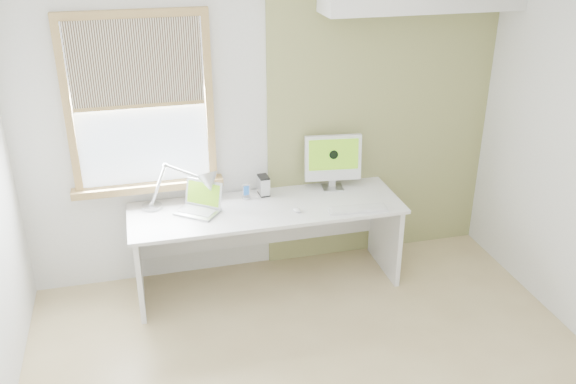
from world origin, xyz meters
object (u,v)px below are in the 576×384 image
object	(u,v)px
external_drive	(264,185)
imac	(333,159)
desk	(265,225)
desk_lamp	(198,185)
laptop	(200,204)

from	to	relation	value
external_drive	imac	bearing A→B (deg)	-0.65
desk	external_drive	bearing A→B (deg)	80.95
desk_lamp	laptop	xyz separation A→B (m)	(0.00, -0.05, -0.15)
laptop	imac	xyz separation A→B (m)	(1.15, 0.16, 0.21)
desk_lamp	external_drive	distance (m)	0.58
desk	desk_lamp	xyz separation A→B (m)	(-0.53, 0.05, 0.40)
imac	desk	bearing A→B (deg)	-165.00
laptop	external_drive	xyz separation A→B (m)	(0.55, 0.17, 0.03)
desk	laptop	bearing A→B (deg)	179.55
desk	imac	distance (m)	0.80
desk_lamp	laptop	world-z (taller)	desk_lamp
laptop	imac	bearing A→B (deg)	8.11
desk	desk_lamp	bearing A→B (deg)	174.69
desk_lamp	external_drive	xyz separation A→B (m)	(0.56, 0.13, -0.12)
desk	external_drive	xyz separation A→B (m)	(0.03, 0.18, 0.28)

